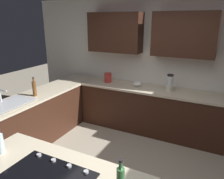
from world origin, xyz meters
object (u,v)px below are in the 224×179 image
(mixing_bowl, at_px, (137,84))
(oil_bottle, at_px, (0,143))
(kettle, at_px, (108,78))
(dish_soap_bottle, at_px, (34,88))
(sink_unit, at_px, (9,103))
(blender, at_px, (170,84))
(second_bottle, at_px, (121,179))

(mixing_bowl, xyz_separation_m, oil_bottle, (0.39, 2.76, 0.07))
(kettle, xyz_separation_m, dish_soap_bottle, (0.72, 1.36, 0.04))
(sink_unit, distance_m, dish_soap_bottle, 0.50)
(blender, height_order, second_bottle, blender)
(blender, xyz_separation_m, kettle, (1.30, 0.00, -0.04))
(mixing_bowl, distance_m, dish_soap_bottle, 1.93)
(dish_soap_bottle, distance_m, oil_bottle, 1.71)
(oil_bottle, distance_m, second_bottle, 1.28)
(kettle, bearing_deg, blender, -180.00)
(blender, distance_m, dish_soap_bottle, 2.43)
(dish_soap_bottle, bearing_deg, kettle, -117.96)
(dish_soap_bottle, bearing_deg, sink_unit, 83.05)
(oil_bottle, bearing_deg, kettle, -84.72)
(mixing_bowl, height_order, kettle, kettle)
(kettle, xyz_separation_m, second_bottle, (-1.53, 2.69, 0.01))
(oil_bottle, bearing_deg, sink_unit, -41.83)
(oil_bottle, bearing_deg, second_bottle, -176.73)
(sink_unit, height_order, kettle, sink_unit)
(blender, bearing_deg, sink_unit, 41.46)
(mixing_bowl, relative_size, kettle, 0.85)
(mixing_bowl, bearing_deg, dish_soap_bottle, 44.71)
(oil_bottle, bearing_deg, blender, -110.73)
(dish_soap_bottle, bearing_deg, oil_bottle, 124.76)
(blender, relative_size, kettle, 1.59)
(mixing_bowl, bearing_deg, sink_unit, 52.12)
(sink_unit, distance_m, kettle, 2.00)
(blender, bearing_deg, mixing_bowl, 0.00)
(sink_unit, relative_size, oil_bottle, 2.49)
(blender, bearing_deg, kettle, 0.00)
(blender, xyz_separation_m, oil_bottle, (1.04, 2.76, -0.02))
(blender, xyz_separation_m, second_bottle, (-0.23, 2.69, -0.02))
(mixing_bowl, xyz_separation_m, kettle, (0.65, 0.00, 0.05))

